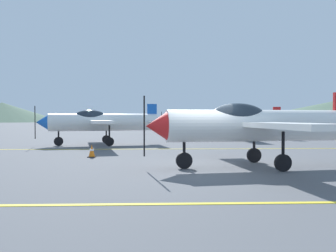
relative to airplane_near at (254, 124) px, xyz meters
name	(u,v)px	position (x,y,z in m)	size (l,w,h in m)	color
ground_plane	(199,168)	(-2.09, -0.30, -1.58)	(400.00, 400.00, 0.00)	#54565B
apron_line_near	(229,203)	(-2.09, -5.27, -1.58)	(80.00, 0.16, 0.01)	yellow
apron_line_far	(182,149)	(-2.09, 7.30, -1.58)	(80.00, 0.16, 0.01)	yellow
airplane_near	(254,124)	(0.00, 0.00, 0.00)	(8.19, 9.40, 2.81)	white
airplane_mid	(100,122)	(-7.41, 10.46, 0.00)	(8.22, 9.35, 2.81)	white
airplane_far	(236,121)	(3.49, 17.07, 0.00)	(8.08, 9.33, 2.81)	silver
airplane_back	(194,120)	(1.08, 28.39, 0.00)	(8.21, 9.37, 2.81)	white
traffic_cone_front	(92,151)	(-6.61, 3.33, -1.29)	(0.36, 0.36, 0.59)	black
hill_left	(2,112)	(-75.31, 147.43, 2.96)	(55.29, 55.29, 9.09)	#4C6651
hill_centerleft	(336,112)	(66.91, 116.31, 2.74)	(83.26, 83.26, 8.64)	#4C6651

